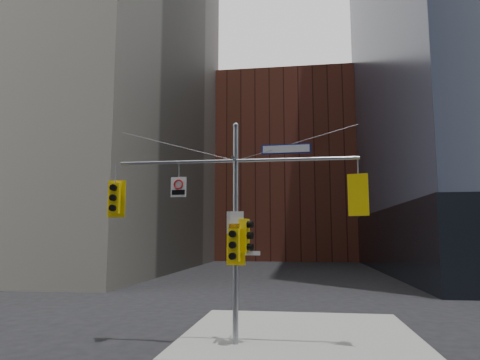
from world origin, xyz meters
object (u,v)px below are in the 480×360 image
(traffic_light_west_arm, at_px, (115,198))
(traffic_light_pole_side, at_px, (245,236))
(traffic_light_east_arm, at_px, (359,195))
(traffic_light_pole_front, at_px, (234,245))
(regulatory_sign_arm, at_px, (178,186))
(street_sign_blade, at_px, (286,149))
(signal_assembly, at_px, (236,208))

(traffic_light_west_arm, distance_m, traffic_light_pole_side, 4.68)
(traffic_light_east_arm, xyz_separation_m, traffic_light_pole_side, (-3.61, -0.01, -1.27))
(traffic_light_pole_front, height_order, regulatory_sign_arm, regulatory_sign_arm)
(traffic_light_west_arm, relative_size, traffic_light_pole_front, 1.00)
(traffic_light_west_arm, distance_m, traffic_light_east_arm, 8.12)
(traffic_light_pole_side, height_order, street_sign_blade, street_sign_blade)
(traffic_light_pole_side, bearing_deg, traffic_light_pole_front, 143.88)
(traffic_light_west_arm, bearing_deg, signal_assembly, -5.83)
(signal_assembly, height_order, traffic_light_west_arm, signal_assembly)
(traffic_light_east_arm, xyz_separation_m, regulatory_sign_arm, (-5.87, -0.02, 0.37))
(traffic_light_pole_side, xyz_separation_m, traffic_light_pole_front, (-0.32, -0.26, -0.29))
(traffic_light_east_arm, height_order, street_sign_blade, street_sign_blade)
(traffic_light_east_arm, xyz_separation_m, traffic_light_pole_front, (-3.94, -0.27, -1.56))
(traffic_light_west_arm, xyz_separation_m, traffic_light_pole_front, (4.18, -0.28, -1.56))
(traffic_light_west_arm, distance_m, street_sign_blade, 6.05)
(traffic_light_pole_front, height_order, street_sign_blade, street_sign_blade)
(street_sign_blade, distance_m, regulatory_sign_arm, 3.79)
(traffic_light_pole_side, distance_m, street_sign_blade, 3.12)
(traffic_light_pole_side, bearing_deg, traffic_light_east_arm, -75.07)
(regulatory_sign_arm, bearing_deg, traffic_light_pole_front, -2.80)
(traffic_light_east_arm, height_order, traffic_light_pole_front, traffic_light_east_arm)
(traffic_light_pole_front, xyz_separation_m, regulatory_sign_arm, (-1.94, 0.25, 1.93))
(traffic_light_east_arm, xyz_separation_m, street_sign_blade, (-2.27, 0.00, 1.55))
(traffic_light_west_arm, height_order, street_sign_blade, street_sign_blade)
(traffic_light_pole_front, xyz_separation_m, street_sign_blade, (1.66, 0.27, 3.11))
(traffic_light_pole_side, xyz_separation_m, street_sign_blade, (1.34, 0.01, 2.82))
(street_sign_blade, bearing_deg, traffic_light_pole_front, -167.59)
(traffic_light_east_arm, bearing_deg, traffic_light_pole_side, 14.74)
(traffic_light_west_arm, bearing_deg, traffic_light_pole_side, -5.87)
(signal_assembly, bearing_deg, traffic_light_pole_front, -89.82)
(street_sign_blade, height_order, regulatory_sign_arm, street_sign_blade)
(traffic_light_pole_front, bearing_deg, traffic_light_west_arm, -176.15)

